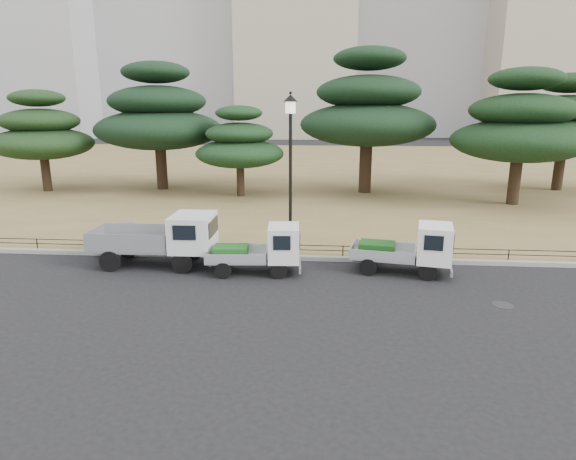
# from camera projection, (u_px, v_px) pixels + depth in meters

# --- Properties ---
(ground) EXTENTS (220.00, 220.00, 0.00)m
(ground) POSITION_uv_depth(u_px,v_px,m) (283.00, 284.00, 15.56)
(ground) COLOR black
(lawn) EXTENTS (120.00, 56.00, 0.15)m
(lawn) POSITION_uv_depth(u_px,v_px,m) (313.00, 168.00, 45.10)
(lawn) COLOR olive
(lawn) RESTS_ON ground
(curb) EXTENTS (120.00, 0.25, 0.16)m
(curb) POSITION_uv_depth(u_px,v_px,m) (289.00, 258.00, 18.05)
(curb) COLOR gray
(curb) RESTS_ON ground
(truck_large) EXTENTS (4.37, 1.82, 1.89)m
(truck_large) POSITION_uv_depth(u_px,v_px,m) (162.00, 237.00, 17.16)
(truck_large) COLOR black
(truck_large) RESTS_ON ground
(truck_kei_front) EXTENTS (3.25, 1.58, 1.67)m
(truck_kei_front) POSITION_uv_depth(u_px,v_px,m) (261.00, 250.00, 16.44)
(truck_kei_front) COLOR black
(truck_kei_front) RESTS_ON ground
(truck_kei_rear) EXTENTS (3.52, 1.97, 1.74)m
(truck_kei_rear) POSITION_uv_depth(u_px,v_px,m) (409.00, 249.00, 16.42)
(truck_kei_rear) COLOR black
(truck_kei_rear) RESTS_ON ground
(street_lamp) EXTENTS (0.52, 0.52, 5.85)m
(street_lamp) POSITION_uv_depth(u_px,v_px,m) (290.00, 149.00, 17.35)
(street_lamp) COLOR black
(street_lamp) RESTS_ON lawn
(pipe_fence) EXTENTS (38.00, 0.04, 0.40)m
(pipe_fence) POSITION_uv_depth(u_px,v_px,m) (290.00, 247.00, 18.11)
(pipe_fence) COLOR black
(pipe_fence) RESTS_ON lawn
(tarp_pile) EXTENTS (1.70, 1.32, 1.06)m
(tarp_pile) POSITION_uv_depth(u_px,v_px,m) (119.00, 239.00, 18.68)
(tarp_pile) COLOR #14399C
(tarp_pile) RESTS_ON lawn
(manhole) EXTENTS (0.60, 0.60, 0.01)m
(manhole) POSITION_uv_depth(u_px,v_px,m) (503.00, 305.00, 13.87)
(manhole) COLOR #2D2D30
(manhole) RESTS_ON ground
(pine_west_far) EXTENTS (6.51, 6.51, 6.57)m
(pine_west_far) POSITION_uv_depth(u_px,v_px,m) (41.00, 133.00, 31.44)
(pine_west_far) COLOR black
(pine_west_far) RESTS_ON lawn
(pine_west_near) EXTENTS (8.37, 8.37, 8.37)m
(pine_west_near) POSITION_uv_depth(u_px,v_px,m) (158.00, 117.00, 32.01)
(pine_west_near) COLOR black
(pine_west_near) RESTS_ON lawn
(pine_center_left) EXTENTS (5.48, 5.48, 5.57)m
(pine_center_left) POSITION_uv_depth(u_px,v_px,m) (240.00, 144.00, 29.68)
(pine_center_left) COLOR black
(pine_center_left) RESTS_ON lawn
(pine_center_right) EXTENTS (8.58, 8.58, 9.11)m
(pine_center_right) POSITION_uv_depth(u_px,v_px,m) (368.00, 110.00, 30.51)
(pine_center_right) COLOR black
(pine_center_right) RESTS_ON lawn
(pine_east_near) EXTENTS (7.50, 7.50, 7.58)m
(pine_east_near) POSITION_uv_depth(u_px,v_px,m) (521.00, 127.00, 26.79)
(pine_east_near) COLOR black
(pine_east_near) RESTS_ON lawn
(pine_east_far) EXTENTS (7.58, 7.58, 7.62)m
(pine_east_far) POSITION_uv_depth(u_px,v_px,m) (565.00, 124.00, 31.67)
(pine_east_far) COLOR black
(pine_east_far) RESTS_ON lawn
(tower_east) EXTENTS (20.00, 18.00, 48.00)m
(tower_east) POSITION_uv_depth(u_px,v_px,m) (549.00, 2.00, 85.67)
(tower_east) COLOR #AAA08C
(tower_east) RESTS_ON ground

